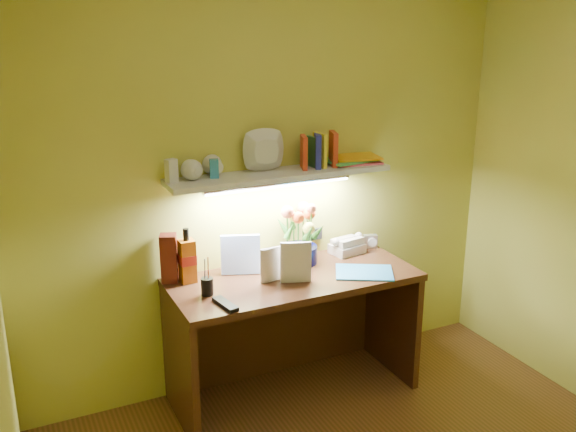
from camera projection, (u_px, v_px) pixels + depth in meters
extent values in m
cube|color=black|center=(294.00, 336.00, 3.71)|extent=(1.40, 0.60, 0.75)
cube|color=#B8B8BD|center=(370.00, 241.00, 4.04)|extent=(0.09, 0.07, 0.08)
cube|color=#53190F|center=(169.00, 258.00, 3.49)|extent=(0.11, 0.11, 0.27)
cylinder|color=black|center=(207.00, 281.00, 3.34)|extent=(0.07, 0.07, 0.16)
cube|color=black|center=(225.00, 304.00, 3.23)|extent=(0.08, 0.19, 0.02)
cube|color=#2F8DCE|center=(364.00, 272.00, 3.64)|extent=(0.39, 0.36, 0.01)
imported|color=silver|center=(260.00, 267.00, 3.47)|extent=(0.15, 0.03, 0.20)
imported|color=silver|center=(280.00, 263.00, 3.48)|extent=(0.17, 0.08, 0.23)
cube|color=silver|center=(280.00, 174.00, 3.59)|extent=(1.30, 0.25, 0.03)
imported|color=silver|center=(199.00, 173.00, 3.36)|extent=(0.15, 0.15, 0.09)
imported|color=silver|center=(218.00, 169.00, 3.43)|extent=(0.11, 0.11, 0.10)
imported|color=silver|center=(267.00, 168.00, 3.55)|extent=(0.26, 0.26, 0.06)
cube|color=silver|center=(171.00, 171.00, 3.34)|extent=(0.07, 0.06, 0.12)
cube|color=#2F8DCE|center=(214.00, 169.00, 3.43)|extent=(0.05, 0.05, 0.10)
cube|color=red|center=(304.00, 152.00, 3.63)|extent=(0.07, 0.13, 0.19)
cube|color=yellow|center=(320.00, 150.00, 3.67)|extent=(0.03, 0.12, 0.20)
cube|color=#272FA6|center=(317.00, 151.00, 3.66)|extent=(0.08, 0.14, 0.19)
cube|color=#2B763A|center=(313.00, 152.00, 3.68)|extent=(0.03, 0.11, 0.18)
cube|color=red|center=(333.00, 149.00, 3.70)|extent=(0.07, 0.14, 0.20)
cube|color=#F7597D|center=(355.00, 162.00, 3.81)|extent=(0.30, 0.24, 0.01)
cube|color=#43A95B|center=(349.00, 159.00, 3.82)|extent=(0.35, 0.28, 0.01)
cube|color=orange|center=(355.00, 157.00, 3.80)|extent=(0.31, 0.25, 0.01)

